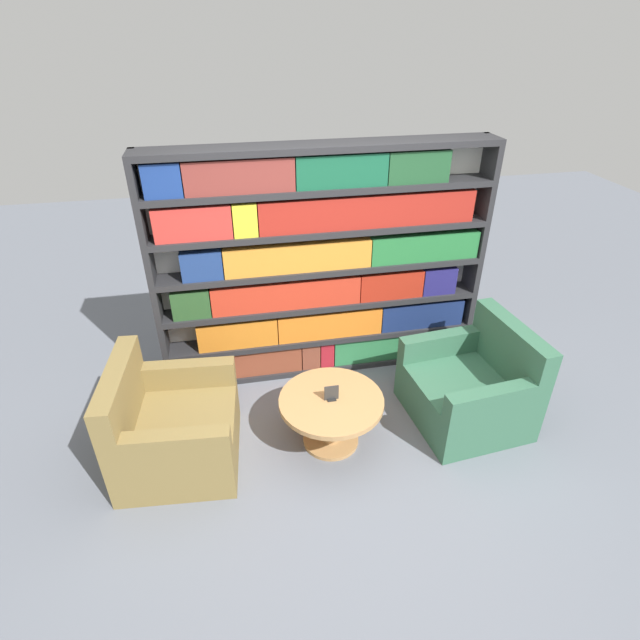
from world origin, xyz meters
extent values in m
plane|color=slate|center=(0.00, 0.00, 0.00)|extent=(14.00, 14.00, 0.00)
cube|color=silver|center=(0.00, 1.38, 1.02)|extent=(2.84, 0.05, 2.05)
cube|color=#262628|center=(-1.39, 1.26, 1.02)|extent=(0.05, 0.30, 2.05)
cube|color=#262628|center=(1.39, 1.26, 1.02)|extent=(0.05, 0.30, 2.05)
cube|color=#262628|center=(0.00, 1.26, 0.03)|extent=(2.74, 0.30, 0.05)
cube|color=#262628|center=(0.00, 1.26, 0.34)|extent=(2.74, 0.30, 0.05)
cube|color=#262628|center=(0.00, 1.26, 0.68)|extent=(2.74, 0.30, 0.05)
cube|color=#262628|center=(0.00, 1.26, 1.02)|extent=(2.74, 0.30, 0.05)
cube|color=#262628|center=(0.00, 1.26, 1.36)|extent=(2.74, 0.30, 0.05)
cube|color=#262628|center=(0.00, 1.26, 1.71)|extent=(2.74, 0.30, 0.05)
cube|color=#262628|center=(0.00, 1.26, 2.02)|extent=(2.74, 0.30, 0.05)
cube|color=brown|center=(-0.69, 1.23, 0.18)|extent=(0.95, 0.20, 0.25)
cube|color=brown|center=(-0.13, 1.23, 0.18)|extent=(0.17, 0.20, 0.25)
cube|color=maroon|center=(0.03, 1.23, 0.18)|extent=(0.12, 0.20, 0.25)
cube|color=#2C7242|center=(0.40, 1.23, 0.18)|extent=(0.61, 0.20, 0.25)
cube|color=black|center=(0.91, 1.23, 0.18)|extent=(0.38, 0.20, 0.25)
cube|color=orange|center=(-0.77, 1.23, 0.49)|extent=(0.69, 0.20, 0.25)
cube|color=orange|center=(0.05, 1.23, 0.49)|extent=(0.94, 0.20, 0.25)
cube|color=navy|center=(0.93, 1.23, 0.49)|extent=(0.78, 0.20, 0.25)
cube|color=#274C25|center=(-1.12, 1.23, 0.83)|extent=(0.31, 0.20, 0.25)
cube|color=red|center=(-0.33, 1.23, 0.83)|extent=(1.27, 0.20, 0.25)
cube|color=#A22515|center=(0.60, 1.23, 0.83)|extent=(0.57, 0.20, 0.25)
cube|color=navy|center=(1.05, 1.23, 0.83)|extent=(0.31, 0.20, 0.25)
cube|color=navy|center=(-1.00, 1.23, 1.17)|extent=(0.32, 0.20, 0.24)
cube|color=orange|center=(-0.22, 1.23, 1.17)|extent=(1.22, 0.20, 0.24)
cube|color=#256E36|center=(0.88, 1.23, 1.17)|extent=(0.96, 0.20, 0.24)
cube|color=red|center=(-1.02, 1.23, 1.52)|extent=(0.58, 0.20, 0.26)
cube|color=gold|center=(-0.63, 1.23, 1.52)|extent=(0.18, 0.20, 0.26)
cube|color=maroon|center=(0.36, 1.23, 1.52)|extent=(1.78, 0.20, 0.26)
cube|color=navy|center=(-1.19, 1.23, 1.85)|extent=(0.27, 0.20, 0.25)
cube|color=maroon|center=(-0.64, 1.23, 1.85)|extent=(0.81, 0.20, 0.25)
cube|color=#155236|center=(0.13, 1.23, 1.85)|extent=(0.71, 0.20, 0.25)
cube|color=#1E4928|center=(0.74, 1.23, 1.85)|extent=(0.50, 0.20, 0.25)
cube|color=olive|center=(-1.27, 0.32, 0.19)|extent=(0.90, 0.95, 0.38)
cube|color=olive|center=(-1.61, 0.35, 0.61)|extent=(0.22, 0.89, 0.45)
cube|color=olive|center=(-1.23, -0.06, 0.49)|extent=(0.70, 0.18, 0.20)
cube|color=olive|center=(-1.17, 0.70, 0.49)|extent=(0.70, 0.18, 0.20)
cube|color=#336047|center=(0.99, 0.32, 0.19)|extent=(0.91, 0.96, 0.38)
cube|color=#336047|center=(1.34, 0.35, 0.61)|extent=(0.22, 0.89, 0.45)
cube|color=#336047|center=(0.89, 0.70, 0.49)|extent=(0.70, 0.18, 0.20)
cube|color=#336047|center=(0.96, -0.06, 0.49)|extent=(0.70, 0.18, 0.20)
cylinder|color=#AD7F4C|center=(-0.14, 0.26, 0.19)|extent=(0.14, 0.14, 0.39)
cylinder|color=#AD7F4C|center=(-0.14, 0.26, 0.01)|extent=(0.43, 0.43, 0.03)
cylinder|color=#AD7F4C|center=(-0.14, 0.26, 0.41)|extent=(0.79, 0.79, 0.04)
cube|color=black|center=(-0.14, 0.26, 0.43)|extent=(0.06, 0.06, 0.01)
cube|color=#2D2D2D|center=(-0.14, 0.26, 0.49)|extent=(0.11, 0.01, 0.12)
camera|label=1|loc=(-0.79, -2.53, 2.86)|focal=28.00mm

